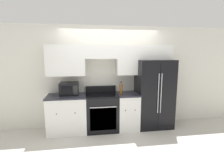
{
  "coord_description": "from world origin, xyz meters",
  "views": [
    {
      "loc": [
        -0.65,
        -3.86,
        1.88
      ],
      "look_at": [
        -0.0,
        0.31,
        1.16
      ],
      "focal_mm": 28.0,
      "sensor_mm": 36.0,
      "label": 1
    }
  ],
  "objects_px": {
    "refrigerator": "(154,94)",
    "bottle": "(121,89)",
    "microwave": "(69,89)",
    "oven_range": "(102,112)"
  },
  "relations": [
    {
      "from": "microwave",
      "to": "bottle",
      "type": "xyz_separation_m",
      "value": [
        1.26,
        -0.11,
        -0.03
      ]
    },
    {
      "from": "microwave",
      "to": "refrigerator",
      "type": "bearing_deg",
      "value": -1.45
    },
    {
      "from": "oven_range",
      "to": "microwave",
      "type": "relative_size",
      "value": 2.39
    },
    {
      "from": "microwave",
      "to": "bottle",
      "type": "bearing_deg",
      "value": -4.99
    },
    {
      "from": "oven_range",
      "to": "bottle",
      "type": "relative_size",
      "value": 3.46
    },
    {
      "from": "refrigerator",
      "to": "bottle",
      "type": "bearing_deg",
      "value": -176.39
    },
    {
      "from": "oven_range",
      "to": "refrigerator",
      "type": "relative_size",
      "value": 0.61
    },
    {
      "from": "oven_range",
      "to": "microwave",
      "type": "xyz_separation_m",
      "value": [
        -0.78,
        0.08,
        0.6
      ]
    },
    {
      "from": "oven_range",
      "to": "refrigerator",
      "type": "height_order",
      "value": "refrigerator"
    },
    {
      "from": "microwave",
      "to": "bottle",
      "type": "height_order",
      "value": "bottle"
    }
  ]
}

